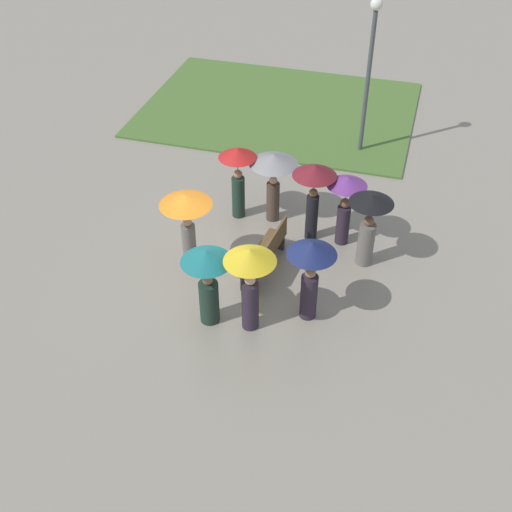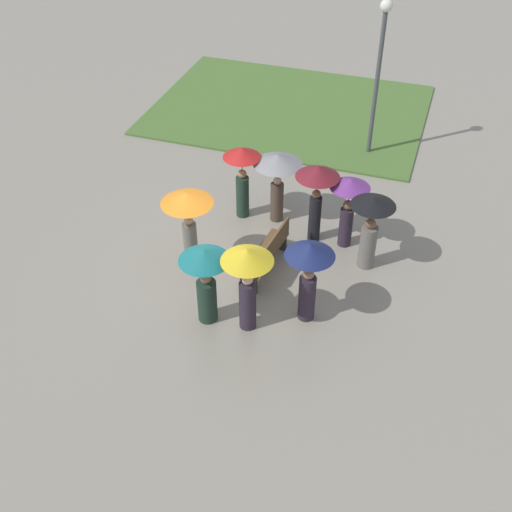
{
  "view_description": "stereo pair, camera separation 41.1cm",
  "coord_description": "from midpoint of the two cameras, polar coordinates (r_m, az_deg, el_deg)",
  "views": [
    {
      "loc": [
        10.27,
        3.84,
        9.24
      ],
      "look_at": [
        0.25,
        0.95,
        0.77
      ],
      "focal_mm": 45.0,
      "sensor_mm": 36.0,
      "label": 1
    },
    {
      "loc": [
        10.15,
        4.23,
        9.24
      ],
      "look_at": [
        0.25,
        0.95,
        0.77
      ],
      "focal_mm": 45.0,
      "sensor_mm": 36.0,
      "label": 2
    }
  ],
  "objects": [
    {
      "name": "crowd_person_grey",
      "position": [
        15.06,
        2.72,
        7.62
      ],
      "size": [
        1.16,
        1.16,
        1.8
      ],
      "rotation": [
        0.0,
        0.0,
        3.36
      ],
      "color": "#47382D",
      "rests_on": "ground_plane"
    },
    {
      "name": "crowd_person_yellow",
      "position": [
        12.05,
        0.2,
        -1.47
      ],
      "size": [
        1.01,
        1.01,
        1.95
      ],
      "rotation": [
        0.0,
        0.0,
        5.68
      ],
      "color": "#2D2333",
      "rests_on": "ground_plane"
    },
    {
      "name": "lawn_patch_near",
      "position": [
        20.93,
        3.53,
        12.88
      ],
      "size": [
        6.23,
        8.41,
        0.06
      ],
      "color": "#4C7033",
      "rests_on": "ground_plane"
    },
    {
      "name": "lamp_post",
      "position": [
        17.65,
        11.63,
        16.75
      ],
      "size": [
        0.32,
        0.32,
        4.27
      ],
      "color": "#474C51",
      "rests_on": "ground_plane"
    },
    {
      "name": "park_bench",
      "position": [
        13.99,
        1.86,
        0.23
      ],
      "size": [
        1.87,
        0.61,
        0.9
      ],
      "rotation": [
        0.0,
        0.0,
        -0.11
      ],
      "color": "brown",
      "rests_on": "ground_plane"
    },
    {
      "name": "crowd_person_purple",
      "position": [
        14.45,
        9.05,
        5.03
      ],
      "size": [
        0.91,
        0.91,
        1.79
      ],
      "rotation": [
        0.0,
        0.0,
        5.21
      ],
      "color": "#2D2333",
      "rests_on": "ground_plane"
    },
    {
      "name": "crowd_person_teal",
      "position": [
        12.38,
        -3.58,
        -1.6
      ],
      "size": [
        1.01,
        1.01,
        1.76
      ],
      "rotation": [
        0.0,
        0.0,
        5.05
      ],
      "color": "#1E3328",
      "rests_on": "ground_plane"
    },
    {
      "name": "crowd_person_black",
      "position": [
        13.94,
        11.01,
        2.99
      ],
      "size": [
        0.97,
        0.97,
        1.81
      ],
      "rotation": [
        0.0,
        0.0,
        3.67
      ],
      "color": "slate",
      "rests_on": "ground_plane"
    },
    {
      "name": "crowd_person_navy",
      "position": [
        12.35,
        5.69,
        -0.91
      ],
      "size": [
        0.98,
        0.98,
        1.88
      ],
      "rotation": [
        0.0,
        0.0,
        2.57
      ],
      "color": "#2D2333",
      "rests_on": "ground_plane"
    },
    {
      "name": "ground_plane",
      "position": [
        14.35,
        -2.47,
        -1.06
      ],
      "size": [
        90.0,
        90.0,
        0.0
      ],
      "primitive_type": "plane",
      "color": "gray"
    },
    {
      "name": "crowd_person_red",
      "position": [
        15.23,
        -0.47,
        7.79
      ],
      "size": [
        0.9,
        0.9,
        1.89
      ],
      "rotation": [
        0.0,
        0.0,
        2.59
      ],
      "color": "#1E3328",
      "rests_on": "ground_plane"
    },
    {
      "name": "crowd_person_orange",
      "position": [
        13.56,
        -5.21,
        3.93
      ],
      "size": [
        1.12,
        1.12,
        1.93
      ],
      "rotation": [
        0.0,
        0.0,
        4.1
      ],
      "color": "slate",
      "rests_on": "ground_plane"
    },
    {
      "name": "crowd_person_maroon",
      "position": [
        14.39,
        6.27,
        6.31
      ],
      "size": [
        1.0,
        1.0,
        1.98
      ],
      "rotation": [
        0.0,
        0.0,
        4.1
      ],
      "color": "black",
      "rests_on": "ground_plane"
    }
  ]
}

